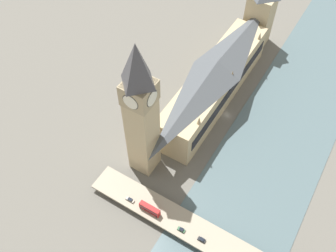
{
  "coord_description": "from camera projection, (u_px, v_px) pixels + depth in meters",
  "views": [
    {
      "loc": [
        -46.06,
        146.11,
        178.06
      ],
      "look_at": [
        17.94,
        41.06,
        21.53
      ],
      "focal_mm": 40.0,
      "sensor_mm": 36.0,
      "label": 1
    }
  ],
  "objects": [
    {
      "name": "car_northbound_mid",
      "position": [
        202.0,
        240.0,
        177.49
      ],
      "size": [
        3.88,
        1.86,
        1.43
      ],
      "color": "black",
      "rests_on": "road_bridge"
    },
    {
      "name": "parliament_hall",
      "position": [
        215.0,
        81.0,
        228.28
      ],
      "size": [
        22.42,
        107.03,
        31.62
      ],
      "color": "tan",
      "rests_on": "ground_plane"
    },
    {
      "name": "victoria_tower",
      "position": [
        260.0,
        15.0,
        257.49
      ],
      "size": [
        16.93,
        16.93,
        49.71
      ],
      "color": "tan",
      "rests_on": "ground_plane"
    },
    {
      "name": "double_decker_bus_mid",
      "position": [
        150.0,
        209.0,
        185.34
      ],
      "size": [
        11.38,
        2.62,
        4.64
      ],
      "color": "red",
      "rests_on": "road_bridge"
    },
    {
      "name": "river_water",
      "position": [
        280.0,
        138.0,
        220.7
      ],
      "size": [
        57.0,
        360.0,
        0.3
      ],
      "primitive_type": "cube",
      "color": "#4C6066",
      "rests_on": "ground_plane"
    },
    {
      "name": "clock_tower",
      "position": [
        141.0,
        111.0,
        174.64
      ],
      "size": [
        13.98,
        13.98,
        85.16
      ],
      "color": "tan",
      "rests_on": "ground_plane"
    },
    {
      "name": "ground_plane",
      "position": [
        227.0,
        115.0,
        231.91
      ],
      "size": [
        600.0,
        600.0,
        0.0
      ],
      "primitive_type": "plane",
      "color": "#605E56"
    },
    {
      "name": "road_bridge",
      "position": [
        222.0,
        246.0,
        177.1
      ],
      "size": [
        146.01,
        14.59,
        4.42
      ],
      "color": "gray",
      "rests_on": "ground_plane"
    },
    {
      "name": "car_southbound_mid",
      "position": [
        181.0,
        230.0,
        180.58
      ],
      "size": [
        3.92,
        1.82,
        1.36
      ],
      "color": "#2D5638",
      "rests_on": "road_bridge"
    },
    {
      "name": "car_northbound_lead",
      "position": [
        130.0,
        200.0,
        190.44
      ],
      "size": [
        4.76,
        1.75,
        1.32
      ],
      "color": "slate",
      "rests_on": "road_bridge"
    }
  ]
}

